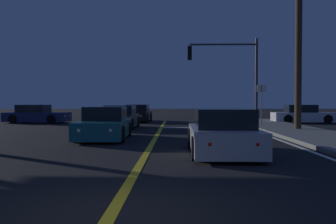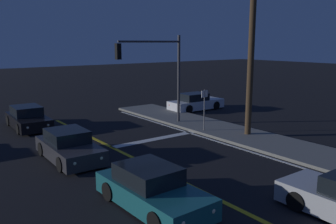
{
  "view_description": "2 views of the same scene",
  "coord_description": "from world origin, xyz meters",
  "px_view_note": "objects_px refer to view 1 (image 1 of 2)",
  "views": [
    {
      "loc": [
        0.89,
        -4.96,
        1.54
      ],
      "look_at": [
        0.46,
        14.12,
        1.02
      ],
      "focal_mm": 39.6,
      "sensor_mm": 36.0,
      "label": 1
    },
    {
      "loc": [
        -8.15,
        1.38,
        5.25
      ],
      "look_at": [
        1.25,
        14.0,
        2.18
      ],
      "focal_mm": 38.21,
      "sensor_mm": 36.0,
      "label": 2
    }
  ],
  "objects_px": {
    "car_mid_block_white": "(303,115)",
    "car_lead_oncoming_charcoal": "(120,118)",
    "car_far_approaching_navy": "(36,115)",
    "car_parked_curb_teal": "(105,125)",
    "car_following_oncoming_silver": "(223,134)",
    "street_sign_corner": "(262,99)",
    "utility_pole_right": "(299,29)",
    "car_side_waiting_black": "(138,114)",
    "traffic_signal_near_right": "(231,67)"
  },
  "relations": [
    {
      "from": "car_mid_block_white",
      "to": "car_lead_oncoming_charcoal",
      "type": "bearing_deg",
      "value": -64.85
    },
    {
      "from": "car_far_approaching_navy",
      "to": "car_parked_curb_teal",
      "type": "bearing_deg",
      "value": 34.74
    },
    {
      "from": "car_following_oncoming_silver",
      "to": "street_sign_corner",
      "type": "height_order",
      "value": "street_sign_corner"
    },
    {
      "from": "utility_pole_right",
      "to": "street_sign_corner",
      "type": "bearing_deg",
      "value": 123.2
    },
    {
      "from": "car_side_waiting_black",
      "to": "street_sign_corner",
      "type": "relative_size",
      "value": 1.76
    },
    {
      "from": "car_parked_curb_teal",
      "to": "car_lead_oncoming_charcoal",
      "type": "height_order",
      "value": "same"
    },
    {
      "from": "car_parked_curb_teal",
      "to": "street_sign_corner",
      "type": "height_order",
      "value": "street_sign_corner"
    },
    {
      "from": "car_mid_block_white",
      "to": "car_parked_curb_teal",
      "type": "xyz_separation_m",
      "value": [
        -12.32,
        -12.01,
        0.0
      ]
    },
    {
      "from": "car_side_waiting_black",
      "to": "utility_pole_right",
      "type": "height_order",
      "value": "utility_pole_right"
    },
    {
      "from": "car_mid_block_white",
      "to": "car_lead_oncoming_charcoal",
      "type": "xyz_separation_m",
      "value": [
        -12.64,
        -5.78,
        0.0
      ]
    },
    {
      "from": "car_far_approaching_navy",
      "to": "car_lead_oncoming_charcoal",
      "type": "bearing_deg",
      "value": 54.66
    },
    {
      "from": "utility_pole_right",
      "to": "car_parked_curb_teal",
      "type": "bearing_deg",
      "value": -156.45
    },
    {
      "from": "traffic_signal_near_right",
      "to": "street_sign_corner",
      "type": "bearing_deg",
      "value": 116.09
    },
    {
      "from": "car_following_oncoming_silver",
      "to": "street_sign_corner",
      "type": "distance_m",
      "value": 11.22
    },
    {
      "from": "utility_pole_right",
      "to": "car_lead_oncoming_charcoal",
      "type": "bearing_deg",
      "value": 167.31
    },
    {
      "from": "car_mid_block_white",
      "to": "traffic_signal_near_right",
      "type": "distance_m",
      "value": 7.28
    },
    {
      "from": "street_sign_corner",
      "to": "car_mid_block_white",
      "type": "bearing_deg",
      "value": 52.92
    },
    {
      "from": "car_far_approaching_navy",
      "to": "traffic_signal_near_right",
      "type": "relative_size",
      "value": 0.82
    },
    {
      "from": "car_side_waiting_black",
      "to": "car_following_oncoming_silver",
      "type": "distance_m",
      "value": 18.61
    },
    {
      "from": "car_side_waiting_black",
      "to": "utility_pole_right",
      "type": "distance_m",
      "value": 14.26
    },
    {
      "from": "car_far_approaching_navy",
      "to": "car_side_waiting_black",
      "type": "distance_m",
      "value": 7.56
    },
    {
      "from": "car_far_approaching_navy",
      "to": "car_mid_block_white",
      "type": "relative_size",
      "value": 1.02
    },
    {
      "from": "car_mid_block_white",
      "to": "car_side_waiting_black",
      "type": "bearing_deg",
      "value": -97.21
    },
    {
      "from": "car_side_waiting_black",
      "to": "utility_pole_right",
      "type": "relative_size",
      "value": 0.44
    },
    {
      "from": "car_far_approaching_navy",
      "to": "car_mid_block_white",
      "type": "distance_m",
      "value": 19.68
    },
    {
      "from": "car_lead_oncoming_charcoal",
      "to": "traffic_signal_near_right",
      "type": "distance_m",
      "value": 8.1
    },
    {
      "from": "utility_pole_right",
      "to": "street_sign_corner",
      "type": "height_order",
      "value": "utility_pole_right"
    },
    {
      "from": "traffic_signal_near_right",
      "to": "street_sign_corner",
      "type": "height_order",
      "value": "traffic_signal_near_right"
    },
    {
      "from": "car_parked_curb_teal",
      "to": "car_side_waiting_black",
      "type": "relative_size",
      "value": 0.98
    },
    {
      "from": "car_mid_block_white",
      "to": "car_parked_curb_teal",
      "type": "height_order",
      "value": "same"
    },
    {
      "from": "car_parked_curb_teal",
      "to": "car_side_waiting_black",
      "type": "xyz_separation_m",
      "value": [
        -0.06,
        13.71,
        0.0
      ]
    },
    {
      "from": "street_sign_corner",
      "to": "car_lead_oncoming_charcoal",
      "type": "bearing_deg",
      "value": 179.77
    },
    {
      "from": "car_far_approaching_navy",
      "to": "street_sign_corner",
      "type": "distance_m",
      "value": 16.29
    },
    {
      "from": "car_far_approaching_navy",
      "to": "car_mid_block_white",
      "type": "bearing_deg",
      "value": 93.46
    },
    {
      "from": "car_far_approaching_navy",
      "to": "car_lead_oncoming_charcoal",
      "type": "distance_m",
      "value": 8.93
    },
    {
      "from": "car_parked_curb_teal",
      "to": "street_sign_corner",
      "type": "relative_size",
      "value": 1.72
    },
    {
      "from": "traffic_signal_near_right",
      "to": "street_sign_corner",
      "type": "xyz_separation_m",
      "value": [
        1.37,
        -2.8,
        -2.13
      ]
    },
    {
      "from": "car_mid_block_white",
      "to": "street_sign_corner",
      "type": "distance_m",
      "value": 7.37
    },
    {
      "from": "car_lead_oncoming_charcoal",
      "to": "street_sign_corner",
      "type": "relative_size",
      "value": 1.69
    },
    {
      "from": "car_parked_curb_teal",
      "to": "car_side_waiting_black",
      "type": "height_order",
      "value": "same"
    },
    {
      "from": "car_side_waiting_black",
      "to": "car_mid_block_white",
      "type": "bearing_deg",
      "value": 173.98
    },
    {
      "from": "car_lead_oncoming_charcoal",
      "to": "street_sign_corner",
      "type": "xyz_separation_m",
      "value": [
        8.25,
        -0.03,
        1.14
      ]
    },
    {
      "from": "car_mid_block_white",
      "to": "car_lead_oncoming_charcoal",
      "type": "height_order",
      "value": "same"
    },
    {
      "from": "car_far_approaching_navy",
      "to": "car_side_waiting_black",
      "type": "height_order",
      "value": "same"
    },
    {
      "from": "car_parked_curb_teal",
      "to": "utility_pole_right",
      "type": "distance_m",
      "value": 11.22
    },
    {
      "from": "car_lead_oncoming_charcoal",
      "to": "car_parked_curb_teal",
      "type": "bearing_deg",
      "value": 94.15
    },
    {
      "from": "car_lead_oncoming_charcoal",
      "to": "traffic_signal_near_right",
      "type": "relative_size",
      "value": 0.76
    },
    {
      "from": "street_sign_corner",
      "to": "traffic_signal_near_right",
      "type": "bearing_deg",
      "value": 116.09
    },
    {
      "from": "car_lead_oncoming_charcoal",
      "to": "car_side_waiting_black",
      "type": "xyz_separation_m",
      "value": [
        0.26,
        7.47,
        0.0
      ]
    },
    {
      "from": "utility_pole_right",
      "to": "traffic_signal_near_right",
      "type": "bearing_deg",
      "value": 119.3
    }
  ]
}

